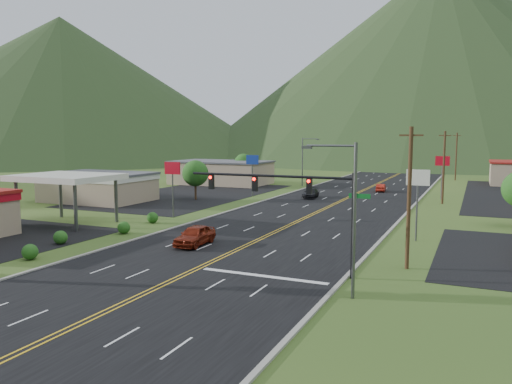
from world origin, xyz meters
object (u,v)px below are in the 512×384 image
at_px(car_red_near, 195,236).
at_px(car_red_far, 381,188).
at_px(streetlight_east, 349,210).
at_px(gas_canopy, 67,178).
at_px(traffic_signal, 295,195).
at_px(car_dark_mid, 311,193).
at_px(streetlight_west, 304,158).

distance_m(car_red_near, car_red_far, 48.87).
xyz_separation_m(streetlight_east, car_red_near, (-15.28, 8.35, -4.33)).
distance_m(gas_canopy, car_red_near, 18.70).
xyz_separation_m(traffic_signal, car_dark_mid, (-11.60, 39.74, -4.63)).
bearing_deg(streetlight_west, traffic_signal, -72.03).
bearing_deg(traffic_signal, car_red_far, 93.71).
xyz_separation_m(streetlight_west, car_red_far, (14.74, -3.30, -4.53)).
xyz_separation_m(gas_canopy, car_red_far, (25.06, 44.70, -4.23)).
distance_m(streetlight_east, car_dark_mid, 46.89).
bearing_deg(car_red_near, car_red_far, 78.34).
height_order(traffic_signal, gas_canopy, traffic_signal).
bearing_deg(gas_canopy, car_dark_mid, 61.99).
relative_size(streetlight_west, car_red_near, 1.81).
height_order(gas_canopy, car_dark_mid, gas_canopy).
relative_size(streetlight_west, car_red_far, 2.29).
distance_m(car_red_near, car_dark_mid, 35.40).
height_order(car_dark_mid, car_red_far, car_dark_mid).
bearing_deg(streetlight_east, streetlight_west, 110.86).
height_order(traffic_signal, streetlight_east, streetlight_east).
relative_size(gas_canopy, car_red_far, 2.55).
relative_size(streetlight_east, car_red_near, 1.81).
bearing_deg(streetlight_east, gas_canopy, 160.12).
bearing_deg(streetlight_west, car_red_far, -12.62).
bearing_deg(gas_canopy, streetlight_west, 77.87).
bearing_deg(car_dark_mid, streetlight_west, 104.40).
distance_m(traffic_signal, car_red_far, 53.02).
height_order(streetlight_east, gas_canopy, streetlight_east).
distance_m(gas_canopy, car_dark_mid, 36.19).
xyz_separation_m(streetlight_west, gas_canopy, (-10.32, -48.00, -0.31)).
distance_m(gas_canopy, car_red_far, 51.42).
height_order(streetlight_west, car_red_far, streetlight_west).
bearing_deg(streetlight_west, car_dark_mid, -68.04).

